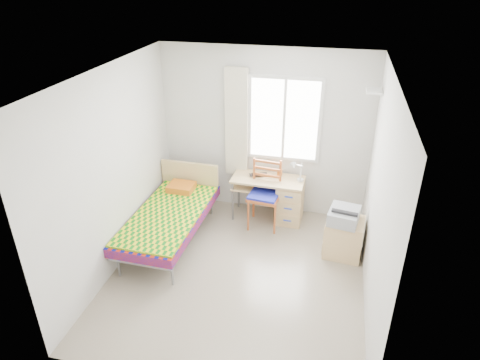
# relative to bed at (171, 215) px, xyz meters

# --- Properties ---
(floor) EXTENTS (3.50, 3.50, 0.00)m
(floor) POSITION_rel_bed_xyz_m (1.12, -0.53, -0.41)
(floor) COLOR #BCAD93
(floor) RESTS_ON ground
(ceiling) EXTENTS (3.50, 3.50, 0.00)m
(ceiling) POSITION_rel_bed_xyz_m (1.12, -0.53, 2.19)
(ceiling) COLOR white
(ceiling) RESTS_ON wall_back
(wall_back) EXTENTS (3.20, 0.00, 3.20)m
(wall_back) POSITION_rel_bed_xyz_m (1.12, 1.22, 0.89)
(wall_back) COLOR silver
(wall_back) RESTS_ON ground
(wall_left) EXTENTS (0.00, 3.50, 3.50)m
(wall_left) POSITION_rel_bed_xyz_m (-0.48, -0.53, 0.89)
(wall_left) COLOR silver
(wall_left) RESTS_ON ground
(wall_right) EXTENTS (0.00, 3.50, 3.50)m
(wall_right) POSITION_rel_bed_xyz_m (2.72, -0.53, 0.89)
(wall_right) COLOR silver
(wall_right) RESTS_ON ground
(window) EXTENTS (1.10, 0.04, 1.30)m
(window) POSITION_rel_bed_xyz_m (1.42, 1.19, 1.14)
(window) COLOR white
(window) RESTS_ON wall_back
(curtain) EXTENTS (0.35, 0.05, 1.70)m
(curtain) POSITION_rel_bed_xyz_m (0.70, 1.15, 1.04)
(curtain) COLOR #F5EDCA
(curtain) RESTS_ON wall_back
(floating_shelf) EXTENTS (0.20, 0.32, 0.03)m
(floating_shelf) POSITION_rel_bed_xyz_m (2.61, 0.87, 1.74)
(floating_shelf) COLOR white
(floating_shelf) RESTS_ON wall_right
(bed) EXTENTS (0.97, 1.98, 0.85)m
(bed) POSITION_rel_bed_xyz_m (0.00, 0.00, 0.00)
(bed) COLOR gray
(bed) RESTS_ON floor
(desk) EXTENTS (1.11, 0.53, 0.69)m
(desk) POSITION_rel_bed_xyz_m (1.53, 0.91, -0.04)
(desk) COLOR tan
(desk) RESTS_ON floor
(chair) EXTENTS (0.49, 0.49, 1.04)m
(chair) POSITION_rel_bed_xyz_m (1.24, 0.73, 0.17)
(chair) COLOR #AD4421
(chair) RESTS_ON floor
(cabinet) EXTENTS (0.55, 0.49, 0.55)m
(cabinet) POSITION_rel_bed_xyz_m (2.43, 0.20, -0.14)
(cabinet) COLOR tan
(cabinet) RESTS_ON floor
(printer) EXTENTS (0.45, 0.49, 0.19)m
(printer) POSITION_rel_bed_xyz_m (2.40, 0.17, 0.23)
(printer) COLOR #93979B
(printer) RESTS_ON cabinet
(laptop) EXTENTS (0.32, 0.27, 0.02)m
(laptop) POSITION_rel_bed_xyz_m (1.10, 0.95, 0.29)
(laptop) COLOR black
(laptop) RESTS_ON desk
(pen_cup) EXTENTS (0.09, 0.09, 0.10)m
(pen_cup) POSITION_rel_bed_xyz_m (1.40, 1.07, 0.32)
(pen_cup) COLOR orange
(pen_cup) RESTS_ON desk
(task_lamp) EXTENTS (0.22, 0.31, 0.38)m
(task_lamp) POSITION_rel_bed_xyz_m (1.67, 0.84, 0.51)
(task_lamp) COLOR white
(task_lamp) RESTS_ON desk
(book) EXTENTS (0.22, 0.25, 0.02)m
(book) POSITION_rel_bed_xyz_m (1.08, 0.88, 0.18)
(book) COLOR gray
(book) RESTS_ON desk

